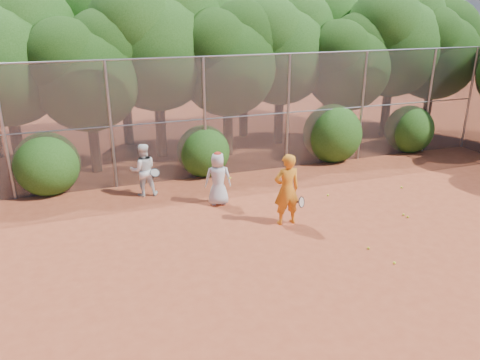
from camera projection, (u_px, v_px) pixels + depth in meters
name	position (u px, v px, depth m)	size (l,w,h in m)	color
ground	(315.00, 253.00, 11.06)	(80.00, 80.00, 0.00)	#9A3E22
fence_back	(230.00, 116.00, 15.60)	(20.05, 0.09, 4.03)	gray
tree_1	(3.00, 50.00, 14.99)	(4.64, 4.03, 6.35)	black
tree_2	(87.00, 68.00, 15.35)	(3.99, 3.47, 5.47)	black
tree_3	(157.00, 38.00, 16.73)	(4.89, 4.26, 6.70)	black
tree_4	(228.00, 56.00, 17.19)	(4.19, 3.64, 5.73)	black
tree_5	(282.00, 44.00, 18.57)	(4.51, 3.92, 6.17)	black
tree_6	(349.00, 60.00, 18.66)	(3.86, 3.36, 5.29)	black
tree_7	(394.00, 36.00, 19.69)	(4.77, 4.14, 6.53)	black
tree_8	(436.00, 47.00, 20.20)	(4.25, 3.70, 5.82)	black
tree_10	(121.00, 29.00, 18.29)	(5.15, 4.48, 7.06)	black
tree_11	(245.00, 39.00, 19.64)	(4.64, 4.03, 6.35)	black
tree_12	(332.00, 28.00, 21.45)	(5.02, 4.37, 6.88)	black
bush_0	(47.00, 161.00, 14.42)	(2.00, 2.00, 2.00)	#1C4711
bush_1	(203.00, 149.00, 16.00)	(1.80, 1.80, 1.80)	#1C4711
bush_2	(332.00, 131.00, 17.48)	(2.20, 2.20, 2.20)	#1C4711
bush_3	(410.00, 127.00, 18.62)	(1.90, 1.90, 1.90)	#1C4711
player_yellow	(287.00, 190.00, 12.26)	(0.86, 0.57, 1.95)	orange
player_teen	(218.00, 179.00, 13.54)	(0.86, 0.65, 1.61)	silver
player_white	(143.00, 170.00, 14.19)	(0.87, 0.75, 1.64)	white
ball_0	(403.00, 215.00, 13.03)	(0.07, 0.07, 0.07)	yellow
ball_1	(328.00, 195.00, 14.36)	(0.07, 0.07, 0.07)	yellow
ball_2	(394.00, 263.00, 10.59)	(0.07, 0.07, 0.07)	yellow
ball_3	(408.00, 217.00, 12.89)	(0.07, 0.07, 0.07)	yellow
ball_4	(368.00, 248.00, 11.24)	(0.07, 0.07, 0.07)	yellow
ball_5	(402.00, 187.00, 14.98)	(0.07, 0.07, 0.07)	yellow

